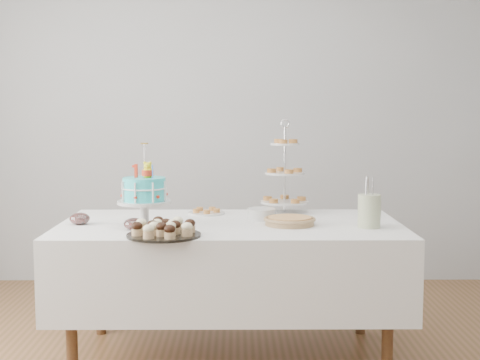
{
  "coord_description": "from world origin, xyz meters",
  "views": [
    {
      "loc": [
        0.03,
        -3.43,
        1.41
      ],
      "look_at": [
        0.06,
        0.3,
        1.01
      ],
      "focal_mm": 50.0,
      "sensor_mm": 36.0,
      "label": 1
    }
  ],
  "objects_px": {
    "tiered_stand": "(285,174)",
    "jam_bowl_b": "(80,219)",
    "utensil_pitcher": "(369,210)",
    "pastry_plate": "(206,211)",
    "table": "(230,262)",
    "birthday_cake": "(145,203)",
    "jam_bowl_a": "(134,224)",
    "cupcake_tray": "(164,228)",
    "plate_stack": "(262,214)",
    "pie": "(290,220)"
  },
  "relations": [
    {
      "from": "tiered_stand",
      "to": "pie",
      "type": "bearing_deg",
      "value": -90.61
    },
    {
      "from": "pastry_plate",
      "to": "utensil_pitcher",
      "type": "bearing_deg",
      "value": -28.06
    },
    {
      "from": "cupcake_tray",
      "to": "jam_bowl_a",
      "type": "distance_m",
      "value": 0.26
    },
    {
      "from": "jam_bowl_a",
      "to": "jam_bowl_b",
      "type": "bearing_deg",
      "value": 153.28
    },
    {
      "from": "jam_bowl_b",
      "to": "utensil_pitcher",
      "type": "xyz_separation_m",
      "value": [
        1.6,
        -0.1,
        0.07
      ]
    },
    {
      "from": "birthday_cake",
      "to": "jam_bowl_b",
      "type": "xyz_separation_m",
      "value": [
        -0.37,
        0.05,
        -0.09
      ]
    },
    {
      "from": "jam_bowl_a",
      "to": "jam_bowl_b",
      "type": "height_order",
      "value": "jam_bowl_b"
    },
    {
      "from": "cupcake_tray",
      "to": "pie",
      "type": "bearing_deg",
      "value": 26.39
    },
    {
      "from": "pie",
      "to": "jam_bowl_a",
      "type": "height_order",
      "value": "jam_bowl_a"
    },
    {
      "from": "table",
      "to": "jam_bowl_b",
      "type": "height_order",
      "value": "jam_bowl_b"
    },
    {
      "from": "plate_stack",
      "to": "utensil_pitcher",
      "type": "relative_size",
      "value": 0.6
    },
    {
      "from": "pastry_plate",
      "to": "jam_bowl_a",
      "type": "distance_m",
      "value": 0.65
    },
    {
      "from": "table",
      "to": "plate_stack",
      "type": "distance_m",
      "value": 0.34
    },
    {
      "from": "birthday_cake",
      "to": "plate_stack",
      "type": "height_order",
      "value": "birthday_cake"
    },
    {
      "from": "pie",
      "to": "pastry_plate",
      "type": "height_order",
      "value": "pie"
    },
    {
      "from": "birthday_cake",
      "to": "table",
      "type": "bearing_deg",
      "value": 26.23
    },
    {
      "from": "jam_bowl_a",
      "to": "table",
      "type": "bearing_deg",
      "value": 22.25
    },
    {
      "from": "birthday_cake",
      "to": "pastry_plate",
      "type": "bearing_deg",
      "value": 68.23
    },
    {
      "from": "cupcake_tray",
      "to": "tiered_stand",
      "type": "bearing_deg",
      "value": 50.15
    },
    {
      "from": "table",
      "to": "utensil_pitcher",
      "type": "bearing_deg",
      "value": -11.18
    },
    {
      "from": "pie",
      "to": "tiered_stand",
      "type": "distance_m",
      "value": 0.52
    },
    {
      "from": "plate_stack",
      "to": "jam_bowl_a",
      "type": "relative_size",
      "value": 1.55
    },
    {
      "from": "cupcake_tray",
      "to": "plate_stack",
      "type": "bearing_deg",
      "value": 45.33
    },
    {
      "from": "jam_bowl_a",
      "to": "jam_bowl_b",
      "type": "xyz_separation_m",
      "value": [
        -0.33,
        0.16,
        0.0
      ]
    },
    {
      "from": "cupcake_tray",
      "to": "jam_bowl_b",
      "type": "height_order",
      "value": "cupcake_tray"
    },
    {
      "from": "tiered_stand",
      "to": "utensil_pitcher",
      "type": "distance_m",
      "value": 0.71
    },
    {
      "from": "tiered_stand",
      "to": "jam_bowl_b",
      "type": "relative_size",
      "value": 5.14
    },
    {
      "from": "jam_bowl_b",
      "to": "utensil_pitcher",
      "type": "height_order",
      "value": "utensil_pitcher"
    },
    {
      "from": "birthday_cake",
      "to": "utensil_pitcher",
      "type": "bearing_deg",
      "value": 12.56
    },
    {
      "from": "jam_bowl_a",
      "to": "birthday_cake",
      "type": "bearing_deg",
      "value": 70.38
    },
    {
      "from": "pastry_plate",
      "to": "jam_bowl_b",
      "type": "xyz_separation_m",
      "value": [
        -0.69,
        -0.38,
        0.02
      ]
    },
    {
      "from": "tiered_stand",
      "to": "jam_bowl_a",
      "type": "bearing_deg",
      "value": -144.29
    },
    {
      "from": "birthday_cake",
      "to": "utensil_pitcher",
      "type": "xyz_separation_m",
      "value": [
        1.23,
        -0.06,
        -0.03
      ]
    },
    {
      "from": "birthday_cake",
      "to": "pie",
      "type": "height_order",
      "value": "birthday_cake"
    },
    {
      "from": "tiered_stand",
      "to": "pastry_plate",
      "type": "xyz_separation_m",
      "value": [
        -0.49,
        -0.07,
        -0.23
      ]
    },
    {
      "from": "birthday_cake",
      "to": "tiered_stand",
      "type": "bearing_deg",
      "value": 46.64
    },
    {
      "from": "jam_bowl_b",
      "to": "pastry_plate",
      "type": "bearing_deg",
      "value": 28.76
    },
    {
      "from": "cupcake_tray",
      "to": "pastry_plate",
      "type": "relative_size",
      "value": 1.67
    },
    {
      "from": "pie",
      "to": "utensil_pitcher",
      "type": "distance_m",
      "value": 0.44
    },
    {
      "from": "pie",
      "to": "jam_bowl_a",
      "type": "bearing_deg",
      "value": -170.66
    },
    {
      "from": "table",
      "to": "pie",
      "type": "bearing_deg",
      "value": -12.14
    },
    {
      "from": "birthday_cake",
      "to": "pastry_plate",
      "type": "height_order",
      "value": "birthday_cake"
    },
    {
      "from": "jam_bowl_a",
      "to": "tiered_stand",
      "type": "bearing_deg",
      "value": 35.71
    },
    {
      "from": "tiered_stand",
      "to": "utensil_pitcher",
      "type": "bearing_deg",
      "value": -52.56
    },
    {
      "from": "table",
      "to": "birthday_cake",
      "type": "xyz_separation_m",
      "value": [
        -0.47,
        -0.09,
        0.35
      ]
    },
    {
      "from": "table",
      "to": "jam_bowl_b",
      "type": "bearing_deg",
      "value": -176.92
    },
    {
      "from": "plate_stack",
      "to": "cupcake_tray",
      "type": "bearing_deg",
      "value": -134.67
    },
    {
      "from": "jam_bowl_b",
      "to": "pie",
      "type": "bearing_deg",
      "value": -1.27
    },
    {
      "from": "plate_stack",
      "to": "pastry_plate",
      "type": "height_order",
      "value": "plate_stack"
    },
    {
      "from": "cupcake_tray",
      "to": "tiered_stand",
      "type": "distance_m",
      "value": 1.06
    }
  ]
}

